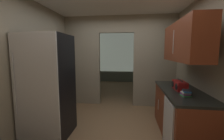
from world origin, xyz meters
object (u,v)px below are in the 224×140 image
dishwasher (168,126)px  boombox (180,85)px  book_stack (186,93)px  refrigerator (48,86)px

dishwasher → boombox: size_ratio=2.22×
book_stack → refrigerator: bearing=177.0°
boombox → book_stack: 0.40m
dishwasher → boombox: bearing=58.8°
dishwasher → book_stack: 0.60m
refrigerator → dishwasher: size_ratio=2.28×
refrigerator → dishwasher: refrigerator is taller
boombox → book_stack: size_ratio=2.19×
book_stack → boombox: bearing=86.6°
refrigerator → boombox: (2.41, 0.27, 0.03)m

